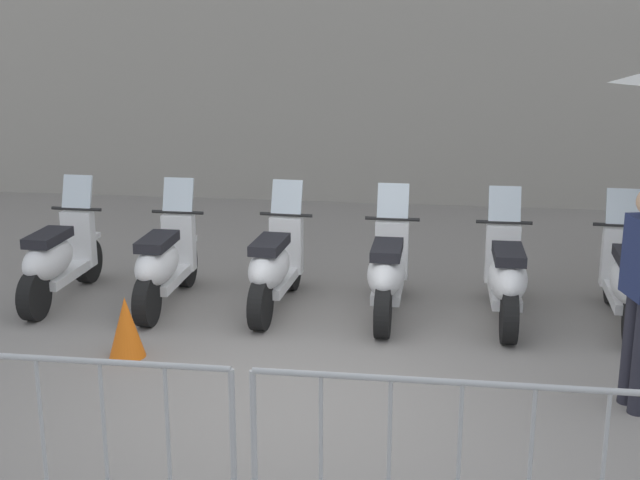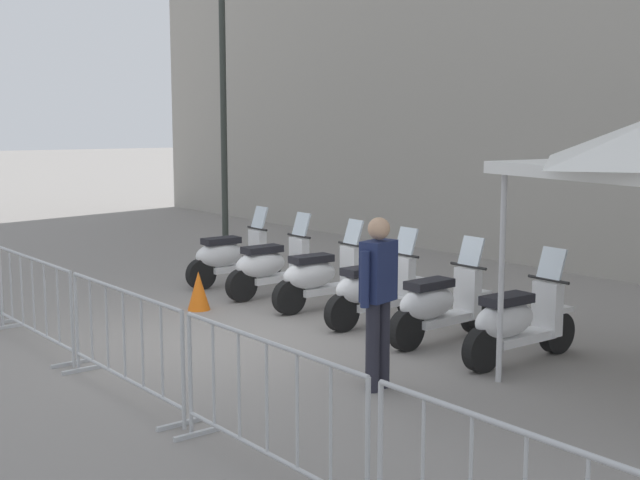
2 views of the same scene
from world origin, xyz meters
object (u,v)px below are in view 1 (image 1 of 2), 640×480
at_px(motorcycle_4, 506,278).
at_px(barrier_segment_3, 458,471).
at_px(motorcycle_5, 627,282).
at_px(motorcycle_1, 164,264).
at_px(motorcycle_0, 58,260).
at_px(motorcycle_2, 274,268).
at_px(motorcycle_3, 388,273).
at_px(traffic_cone, 126,327).
at_px(barrier_segment_2, 43,441).

bearing_deg(motorcycle_4, barrier_segment_3, -87.92).
height_order(motorcycle_4, motorcycle_5, same).
bearing_deg(motorcycle_1, motorcycle_5, 10.50).
bearing_deg(motorcycle_1, barrier_segment_3, -43.06).
bearing_deg(motorcycle_5, barrier_segment_3, -103.31).
height_order(motorcycle_0, barrier_segment_3, motorcycle_0).
height_order(motorcycle_1, motorcycle_4, same).
bearing_deg(motorcycle_0, motorcycle_5, 10.32).
relative_size(motorcycle_0, motorcycle_2, 1.00).
bearing_deg(motorcycle_0, motorcycle_3, 9.90).
bearing_deg(motorcycle_3, barrier_segment_3, -71.02).
relative_size(motorcycle_2, traffic_cone, 3.14).
xyz_separation_m(motorcycle_5, barrier_segment_3, (-0.97, -4.09, 0.07)).
xyz_separation_m(motorcycle_1, traffic_cone, (0.29, -1.28, -0.18)).
bearing_deg(motorcycle_1, traffic_cone, -77.21).
bearing_deg(barrier_segment_2, motorcycle_1, 107.23).
relative_size(motorcycle_3, motorcycle_5, 1.00).
height_order(motorcycle_1, motorcycle_2, same).
distance_m(motorcycle_2, motorcycle_3, 1.14).
bearing_deg(motorcycle_1, motorcycle_3, 10.05).
height_order(motorcycle_1, motorcycle_5, same).
distance_m(motorcycle_1, barrier_segment_3, 4.78).
relative_size(motorcycle_2, motorcycle_3, 1.00).
bearing_deg(motorcycle_3, motorcycle_4, 10.17).
xyz_separation_m(motorcycle_1, motorcycle_4, (3.35, 0.60, 0.00)).
bearing_deg(motorcycle_2, motorcycle_1, -167.84).
bearing_deg(motorcycle_3, traffic_cone, -139.30).
xyz_separation_m(motorcycle_4, barrier_segment_2, (-2.22, -4.26, 0.07)).
bearing_deg(motorcycle_3, motorcycle_5, 10.95).
distance_m(motorcycle_3, motorcycle_5, 2.27).
bearing_deg(motorcycle_5, traffic_cone, -153.24).
height_order(motorcycle_0, motorcycle_4, same).
relative_size(motorcycle_4, barrier_segment_2, 0.75).
distance_m(motorcycle_0, traffic_cone, 1.79).
height_order(motorcycle_2, barrier_segment_2, motorcycle_2).
bearing_deg(motorcycle_5, barrier_segment_2, -126.52).
bearing_deg(motorcycle_0, motorcycle_2, 10.88).
relative_size(motorcycle_1, barrier_segment_2, 0.76).
height_order(motorcycle_0, motorcycle_2, same).
relative_size(motorcycle_2, motorcycle_5, 1.00).
distance_m(motorcycle_2, barrier_segment_3, 4.24).
bearing_deg(barrier_segment_2, motorcycle_0, 123.00).
bearing_deg(motorcycle_1, motorcycle_0, -170.40).
bearing_deg(traffic_cone, motorcycle_2, 61.68).
bearing_deg(motorcycle_5, motorcycle_2, -170.05).
relative_size(motorcycle_2, barrier_segment_2, 0.76).
xyz_separation_m(barrier_segment_3, traffic_cone, (-3.20, 1.99, -0.25)).
distance_m(motorcycle_1, motorcycle_5, 4.54).
bearing_deg(motorcycle_1, barrier_segment_2, -72.77).
xyz_separation_m(motorcycle_1, motorcycle_3, (2.24, 0.40, 0.00)).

